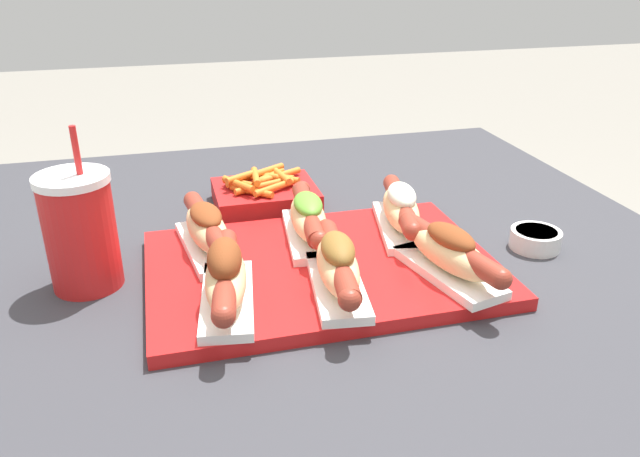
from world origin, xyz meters
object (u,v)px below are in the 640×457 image
object	(u,v)px
hot_dog_1	(336,266)
hot_dog_3	(207,229)
fries_basket	(265,194)
hot_dog_5	(401,209)
hot_dog_0	(226,277)
drink_cup	(81,231)
hot_dog_2	(449,253)
hot_dog_4	(310,218)
serving_tray	(324,268)
sauce_bowl	(535,238)

from	to	relation	value
hot_dog_1	hot_dog_3	world-z (taller)	hot_dog_1
hot_dog_1	fries_basket	bearing A→B (deg)	95.12
hot_dog_3	hot_dog_5	distance (m)	0.28
hot_dog_0	fries_basket	xyz separation A→B (m)	(0.10, 0.33, -0.03)
hot_dog_0	drink_cup	world-z (taller)	drink_cup
hot_dog_2	hot_dog_0	bearing A→B (deg)	179.08
hot_dog_0	hot_dog_4	world-z (taller)	hot_dog_0
serving_tray	hot_dog_5	bearing A→B (deg)	26.57
serving_tray	drink_cup	xyz separation A→B (m)	(-0.30, 0.05, 0.07)
serving_tray	hot_dog_3	world-z (taller)	hot_dog_3
hot_dog_0	fries_basket	world-z (taller)	hot_dog_0
hot_dog_0	hot_dog_5	bearing A→B (deg)	27.34
drink_cup	hot_dog_1	bearing A→B (deg)	-22.73
hot_dog_1	fries_basket	size ratio (longest dim) A/B	1.24
serving_tray	drink_cup	size ratio (longest dim) A/B	2.16
hot_dog_3	fries_basket	world-z (taller)	hot_dog_3
hot_dog_5	hot_dog_2	bearing A→B (deg)	-86.82
sauce_bowl	fries_basket	size ratio (longest dim) A/B	0.43
serving_tray	hot_dog_4	distance (m)	0.08
hot_dog_0	serving_tray	bearing A→B (deg)	28.09
hot_dog_5	sauce_bowl	bearing A→B (deg)	-21.32
hot_dog_4	sauce_bowl	world-z (taller)	hot_dog_4
hot_dog_1	hot_dog_5	distance (m)	0.20
hot_dog_4	fries_basket	distance (m)	0.19
hot_dog_2	hot_dog_3	xyz separation A→B (m)	(-0.29, 0.15, -0.00)
hot_dog_2	sauce_bowl	distance (m)	0.19
hot_dog_3	sauce_bowl	size ratio (longest dim) A/B	2.87
hot_dog_2	drink_cup	bearing A→B (deg)	164.08
hot_dog_3	hot_dog_5	world-z (taller)	hot_dog_5
serving_tray	hot_dog_5	world-z (taller)	hot_dog_5
serving_tray	hot_dog_5	size ratio (longest dim) A/B	2.23
fries_basket	hot_dog_5	bearing A→B (deg)	-47.75
sauce_bowl	hot_dog_0	bearing A→B (deg)	-171.32
hot_dog_0	hot_dog_3	size ratio (longest dim) A/B	1.00
hot_dog_0	hot_dog_1	world-z (taller)	hot_dog_0
serving_tray	hot_dog_1	world-z (taller)	hot_dog_1
serving_tray	drink_cup	world-z (taller)	drink_cup
hot_dog_2	hot_dog_4	size ratio (longest dim) A/B	0.98
hot_dog_3	drink_cup	world-z (taller)	drink_cup
hot_dog_3	serving_tray	bearing A→B (deg)	-26.36
fries_basket	hot_dog_2	bearing A→B (deg)	-61.89
hot_dog_3	sauce_bowl	xyz separation A→B (m)	(0.46, -0.08, -0.04)
hot_dog_2	sauce_bowl	size ratio (longest dim) A/B	2.83
hot_dog_2	fries_basket	size ratio (longest dim) A/B	1.22
hot_dog_2	fries_basket	xyz separation A→B (m)	(-0.18, 0.33, -0.03)
serving_tray	sauce_bowl	xyz separation A→B (m)	(0.32, -0.00, 0.01)
hot_dog_4	hot_dog_5	xyz separation A→B (m)	(0.14, -0.01, 0.00)
sauce_bowl	hot_dog_4	bearing A→B (deg)	166.28
hot_dog_1	hot_dog_3	bearing A→B (deg)	133.62
hot_dog_3	hot_dog_2	bearing A→B (deg)	-27.50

